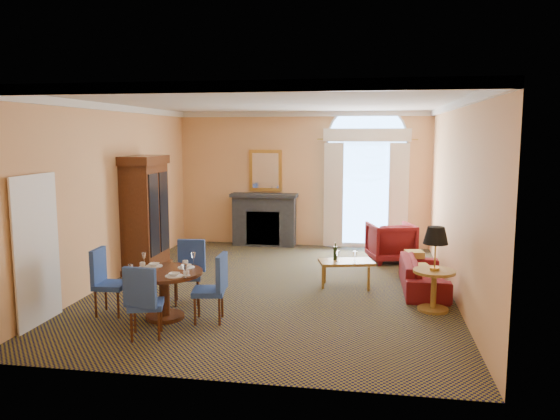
% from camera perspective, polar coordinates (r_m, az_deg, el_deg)
% --- Properties ---
extents(ground, '(7.50, 7.50, 0.00)m').
position_cam_1_polar(ground, '(9.70, -0.50, -8.03)').
color(ground, black).
rests_on(ground, ground).
extents(room_envelope, '(6.04, 7.52, 3.45)m').
position_cam_1_polar(room_envelope, '(9.99, 0.02, 7.03)').
color(room_envelope, '#F7B676').
rests_on(room_envelope, ground).
extents(armoire, '(0.65, 1.15, 2.26)m').
position_cam_1_polar(armoire, '(10.96, -13.94, -0.59)').
color(armoire, '#3E1D0E').
rests_on(armoire, ground).
extents(dining_table, '(1.12, 1.12, 0.90)m').
position_cam_1_polar(dining_table, '(8.14, -12.01, -7.48)').
color(dining_table, '#3E1D0E').
rests_on(dining_table, ground).
extents(dining_chair_north, '(0.55, 0.55, 0.99)m').
position_cam_1_polar(dining_chair_north, '(8.88, -9.48, -5.89)').
color(dining_chair_north, navy).
rests_on(dining_chair_north, ground).
extents(dining_chair_south, '(0.55, 0.55, 0.99)m').
position_cam_1_polar(dining_chair_south, '(7.37, -14.12, -8.88)').
color(dining_chair_south, navy).
rests_on(dining_chair_south, ground).
extents(dining_chair_east, '(0.50, 0.50, 0.99)m').
position_cam_1_polar(dining_chair_east, '(7.87, -6.81, -7.63)').
color(dining_chair_east, navy).
rests_on(dining_chair_east, ground).
extents(dining_chair_west, '(0.48, 0.46, 0.99)m').
position_cam_1_polar(dining_chair_west, '(8.56, -17.82, -6.68)').
color(dining_chair_west, navy).
rests_on(dining_chair_west, ground).
extents(sofa, '(0.74, 1.83, 0.53)m').
position_cam_1_polar(sofa, '(9.77, 14.76, -6.57)').
color(sofa, maroon).
rests_on(sofa, ground).
extents(armchair, '(1.11, 1.12, 0.83)m').
position_cam_1_polar(armchair, '(11.73, 11.50, -3.31)').
color(armchair, maroon).
rests_on(armchair, ground).
extents(coffee_table, '(1.03, 0.73, 0.78)m').
position_cam_1_polar(coffee_table, '(9.66, 6.89, -5.49)').
color(coffee_table, olive).
rests_on(coffee_table, ground).
extents(side_table, '(0.63, 0.63, 1.27)m').
position_cam_1_polar(side_table, '(8.56, 15.88, -4.92)').
color(side_table, olive).
rests_on(side_table, ground).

